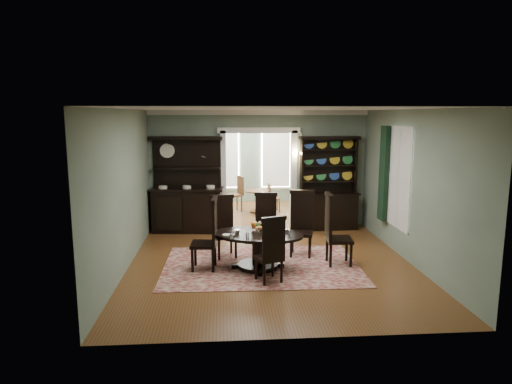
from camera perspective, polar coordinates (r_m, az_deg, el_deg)
The scene contains 19 objects.
room at distance 8.71m, azimuth 1.89°, elevation 0.94°, with size 5.51×6.01×3.01m.
parlor at distance 14.15m, azimuth -0.50°, elevation 4.10°, with size 3.51×3.50×3.01m.
doorway_trim at distance 11.62m, azimuth 0.33°, elevation 3.37°, with size 2.08×0.25×2.57m.
right_window at distance 10.20m, azimuth 16.57°, elevation 1.97°, with size 0.15×1.47×2.12m.
wall_sconce at distance 11.56m, azimuth 5.10°, elevation 4.65°, with size 0.27×0.21×0.21m.
rug at distance 8.95m, azimuth 0.68°, elevation -9.19°, with size 3.75×2.54×0.01m, color maroon.
dining_table at distance 8.69m, azimuth 0.23°, elevation -6.53°, with size 1.98×1.98×0.68m.
centerpiece at distance 8.67m, azimuth 0.31°, elevation -4.74°, with size 1.30×0.84×0.21m.
chair_far_left at distance 9.42m, azimuth -4.07°, elevation -4.05°, with size 0.57×0.55×1.27m.
chair_far_mid at distance 9.67m, azimuth 1.21°, elevation -3.65°, with size 0.54×0.52×1.27m.
chair_far_right at distance 9.54m, azimuth 5.71°, elevation -3.64°, with size 0.59×0.57×1.35m.
chair_end_left at distance 8.60m, azimuth -5.81°, elevation -5.03°, with size 0.53×0.55×1.38m.
chair_end_right at distance 8.95m, azimuth 9.65°, elevation -4.41°, with size 0.52×0.55×1.41m.
chair_near at distance 7.88m, azimuth 1.94°, elevation -7.04°, with size 0.57×0.55×1.20m.
sideboard at distance 11.46m, azimuth -8.58°, elevation -0.83°, with size 1.85×0.80×2.37m.
welsh_dresser at distance 11.76m, azimuth 9.03°, elevation -0.44°, with size 1.52×0.58×2.36m.
parlor_table at distance 13.54m, azimuth 0.12°, elevation -0.76°, with size 0.73×0.73×0.67m.
parlor_chair_left at distance 13.69m, azimuth -2.41°, elevation -0.09°, with size 0.51×0.50×1.06m.
parlor_chair_right at distance 13.64m, azimuth 2.05°, elevation -0.60°, with size 0.37×0.36×0.86m.
Camera 1 is at (-0.93, -8.51, 2.91)m, focal length 32.00 mm.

